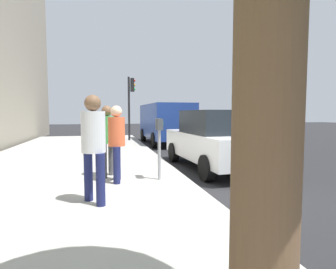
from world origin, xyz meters
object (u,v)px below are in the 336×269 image
at_px(parked_sedan_near, 215,139).
at_px(parked_van_far, 165,121).
at_px(parking_officer, 107,135).
at_px(parking_meter, 159,136).
at_px(pedestrian_bystander, 93,139).
at_px(traffic_signal, 131,98).
at_px(pedestrian_at_meter, 117,138).

height_order(parked_sedan_near, parked_van_far, parked_van_far).
bearing_deg(parked_sedan_near, parking_officer, 107.13).
bearing_deg(parking_officer, parking_meter, 2.85).
xyz_separation_m(pedestrian_bystander, traffic_signal, (11.10, -1.68, 1.33)).
distance_m(parked_sedan_near, traffic_signal, 8.49).
xyz_separation_m(pedestrian_at_meter, traffic_signal, (9.68, -1.23, 1.44)).
bearing_deg(parking_meter, parked_van_far, -13.34).
relative_size(parking_meter, parked_van_far, 0.27).
distance_m(parking_meter, parking_officer, 1.30).
distance_m(parking_meter, pedestrian_at_meter, 0.96).
height_order(parking_meter, pedestrian_bystander, pedestrian_bystander).
bearing_deg(parking_meter, parking_officer, 63.18).
height_order(parking_officer, parked_sedan_near, parking_officer).
relative_size(parking_meter, pedestrian_bystander, 0.77).
height_order(pedestrian_at_meter, parked_van_far, parked_van_far).
relative_size(pedestrian_bystander, parked_van_far, 0.35).
xyz_separation_m(parking_meter, parked_sedan_near, (1.57, -2.04, -0.27)).
height_order(parking_meter, pedestrian_at_meter, pedestrian_at_meter).
relative_size(parked_sedan_near, traffic_signal, 1.24).
relative_size(parking_meter, parked_sedan_near, 0.32).
bearing_deg(parked_sedan_near, parked_van_far, 0.02).
bearing_deg(pedestrian_bystander, pedestrian_at_meter, 40.80).
bearing_deg(parked_van_far, parking_officer, 158.25).
xyz_separation_m(parking_meter, pedestrian_at_meter, (0.02, 0.96, -0.03)).
relative_size(parking_officer, parked_sedan_near, 0.38).
distance_m(pedestrian_at_meter, traffic_signal, 9.87).
xyz_separation_m(parked_van_far, traffic_signal, (1.10, 1.77, 1.32)).
bearing_deg(pedestrian_bystander, parked_sedan_near, 8.97).
height_order(parking_officer, parked_van_far, parked_van_far).
bearing_deg(pedestrian_at_meter, pedestrian_bystander, -102.59).
distance_m(parking_officer, parked_sedan_near, 3.36).
xyz_separation_m(pedestrian_bystander, parked_sedan_near, (2.97, -3.45, -0.35)).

